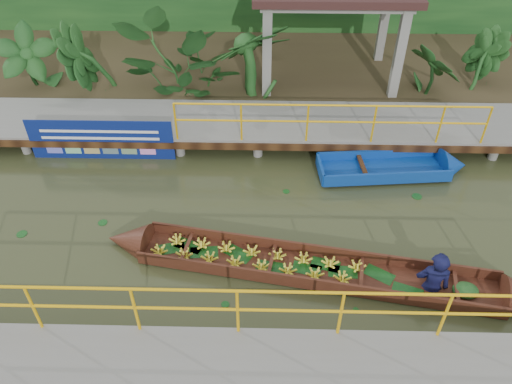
{
  "coord_description": "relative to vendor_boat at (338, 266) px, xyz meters",
  "views": [
    {
      "loc": [
        1.19,
        -7.77,
        7.54
      ],
      "look_at": [
        1.0,
        0.5,
        0.6
      ],
      "focal_mm": 35.0,
      "sensor_mm": 36.0,
      "label": 1
    }
  ],
  "objects": [
    {
      "name": "tropical_plants",
      "position": [
        -2.04,
        6.62,
        0.94
      ],
      "size": [
        14.25,
        1.25,
        1.56
      ],
      "color": "#123916",
      "rests_on": "ground"
    },
    {
      "name": "ground",
      "position": [
        -2.63,
        1.32,
        -0.29
      ],
      "size": [
        80.0,
        80.0,
        0.0
      ],
      "primitive_type": "plane",
      "color": "#31371B",
      "rests_on": "ground"
    },
    {
      "name": "blue_banner",
      "position": [
        -5.54,
        3.79,
        0.26
      ],
      "size": [
        3.62,
        0.04,
        1.13
      ],
      "color": "navy",
      "rests_on": "ground"
    },
    {
      "name": "moored_blue_boat",
      "position": [
        2.31,
        3.37,
        -0.14
      ],
      "size": [
        3.72,
        1.28,
        0.87
      ],
      "rotation": [
        0.0,
        0.0,
        0.09
      ],
      "color": "#0D3994",
      "rests_on": "ground"
    },
    {
      "name": "vendor_boat",
      "position": [
        0.0,
        0.0,
        0.0
      ],
      "size": [
        8.69,
        2.33,
        2.19
      ],
      "rotation": [
        0.0,
        0.0,
        -0.17
      ],
      "color": "#34190E",
      "rests_on": "ground"
    },
    {
      "name": "far_dock",
      "position": [
        -2.61,
        4.74,
        0.18
      ],
      "size": [
        16.0,
        2.06,
        1.66
      ],
      "color": "slate",
      "rests_on": "ground"
    },
    {
      "name": "land_strip",
      "position": [
        -2.63,
        8.82,
        -0.07
      ],
      "size": [
        30.0,
        8.0,
        0.45
      ],
      "primitive_type": "cube",
      "color": "#35291A",
      "rests_on": "ground"
    }
  ]
}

